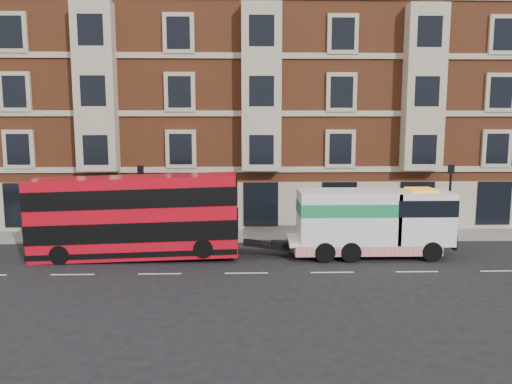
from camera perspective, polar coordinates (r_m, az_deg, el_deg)
ground at (r=23.44m, az=-1.10°, el=-9.26°), size 120.00×120.00×0.00m
sidewalk at (r=30.67m, az=-1.23°, el=-4.99°), size 90.00×3.00×0.15m
victorian_terrace at (r=37.53m, az=-0.57°, el=12.72°), size 45.00×12.00×20.40m
lamp_post_west at (r=29.48m, az=-12.97°, el=-0.57°), size 0.35×0.15×4.35m
lamp_post_east at (r=31.37m, az=21.27°, el=-0.41°), size 0.35×0.15×4.35m
double_decker_bus at (r=26.18m, az=-13.65°, el=-2.62°), size 10.44×2.40×4.23m
tow_truck at (r=26.51m, az=12.84°, el=-3.32°), size 8.36×2.47×3.48m
pedestrian at (r=30.21m, az=-14.75°, el=-3.53°), size 0.79×0.77×1.82m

